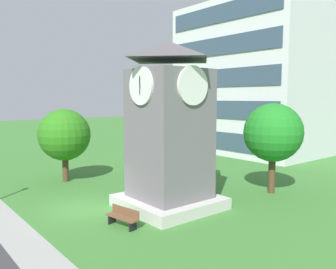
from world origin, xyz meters
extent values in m
plane|color=#3D7A33|center=(0.00, 0.00, 0.00)|extent=(160.00, 160.00, 0.00)
cube|color=#9E9E99|center=(0.00, -3.94, 0.00)|extent=(120.00, 1.60, 0.01)
cube|color=silver|center=(-7.26, 25.25, 8.00)|extent=(15.29, 13.26, 16.00)
cube|color=#384C60|center=(-7.26, 18.57, 1.60)|extent=(14.07, 0.10, 1.80)
cube|color=#384C60|center=(-7.26, 18.57, 4.80)|extent=(14.07, 0.10, 1.80)
cube|color=#384C60|center=(-7.26, 18.57, 8.00)|extent=(14.07, 0.10, 1.80)
cube|color=#384C60|center=(-7.26, 18.57, 11.20)|extent=(14.07, 0.10, 1.80)
cube|color=#384C60|center=(-7.26, 18.57, 14.40)|extent=(14.07, 0.10, 1.80)
cube|color=slate|center=(2.70, 3.74, 3.74)|extent=(3.55, 3.55, 7.49)
cube|color=beige|center=(2.70, 3.74, 0.30)|extent=(4.79, 4.79, 0.60)
pyramid|color=#555155|center=(2.70, 3.74, 8.45)|extent=(3.90, 3.90, 0.96)
cylinder|color=white|center=(2.70, 1.91, 6.59)|extent=(1.95, 0.12, 1.95)
cylinder|color=white|center=(4.54, 3.74, 6.59)|extent=(0.12, 1.95, 1.95)
cube|color=black|center=(2.70, 1.84, 6.76)|extent=(0.08, 0.06, 0.59)
cube|color=black|center=(2.70, 1.83, 6.59)|extent=(0.06, 0.06, 0.88)
cube|color=brown|center=(3.62, 0.16, 0.45)|extent=(1.86, 0.80, 0.06)
cube|color=brown|center=(3.58, 0.37, 0.68)|extent=(1.78, 0.38, 0.40)
cube|color=black|center=(2.91, 0.02, 0.23)|extent=(0.16, 0.44, 0.45)
cube|color=black|center=(4.33, 0.29, 0.23)|extent=(0.16, 0.44, 0.45)
cylinder|color=#513823|center=(-6.56, 1.68, 1.04)|extent=(0.43, 0.43, 2.09)
sphere|color=#2C7A1A|center=(-6.56, 1.68, 3.37)|extent=(3.66, 3.66, 3.66)
cylinder|color=#513823|center=(4.52, 10.60, 1.28)|extent=(0.43, 0.43, 2.56)
sphere|color=#1F7F23|center=(4.52, 10.60, 3.84)|extent=(3.66, 3.66, 3.66)
camera|label=1|loc=(17.09, -8.00, 5.98)|focal=37.09mm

